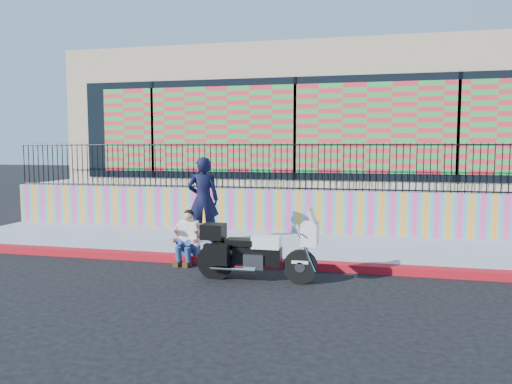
% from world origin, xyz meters
% --- Properties ---
extents(ground, '(90.00, 90.00, 0.00)m').
position_xyz_m(ground, '(0.00, 0.00, 0.00)').
color(ground, black).
rests_on(ground, ground).
extents(red_curb, '(16.00, 0.30, 0.15)m').
position_xyz_m(red_curb, '(0.00, 0.00, 0.07)').
color(red_curb, maroon).
rests_on(red_curb, ground).
extents(sidewalk, '(16.00, 3.00, 0.15)m').
position_xyz_m(sidewalk, '(0.00, 1.65, 0.07)').
color(sidewalk, '#9099AC').
rests_on(sidewalk, ground).
extents(mural_wall, '(16.00, 0.20, 1.10)m').
position_xyz_m(mural_wall, '(0.00, 3.25, 0.70)').
color(mural_wall, '#F03F91').
rests_on(mural_wall, sidewalk).
extents(metal_fence, '(15.80, 0.04, 1.20)m').
position_xyz_m(metal_fence, '(0.00, 3.25, 1.85)').
color(metal_fence, black).
rests_on(metal_fence, mural_wall).
extents(elevated_platform, '(16.00, 10.00, 1.25)m').
position_xyz_m(elevated_platform, '(0.00, 8.35, 0.62)').
color(elevated_platform, '#9099AC').
rests_on(elevated_platform, ground).
extents(storefront_building, '(14.00, 8.06, 4.00)m').
position_xyz_m(storefront_building, '(0.00, 8.13, 3.25)').
color(storefront_building, tan).
rests_on(storefront_building, elevated_platform).
extents(police_motorcycle, '(2.12, 0.70, 1.32)m').
position_xyz_m(police_motorcycle, '(0.10, -1.04, 0.55)').
color(police_motorcycle, black).
rests_on(police_motorcycle, ground).
extents(police_officer, '(0.84, 0.68, 1.98)m').
position_xyz_m(police_officer, '(-1.72, 1.43, 1.14)').
color(police_officer, black).
rests_on(police_officer, sidewalk).
extents(seated_man, '(0.54, 0.71, 1.06)m').
position_xyz_m(seated_man, '(-1.55, -0.10, 0.45)').
color(seated_man, navy).
rests_on(seated_man, ground).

